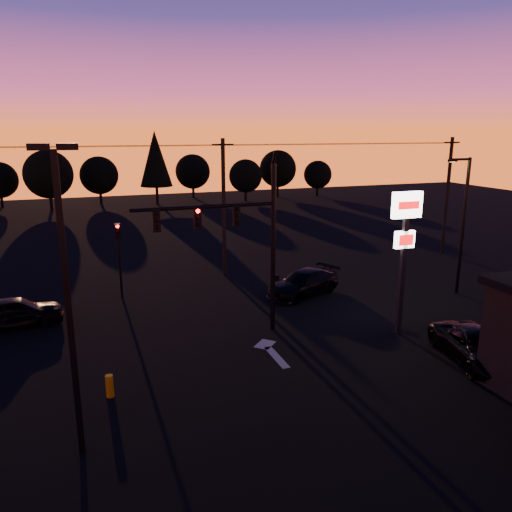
{
  "coord_description": "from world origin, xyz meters",
  "views": [
    {
      "loc": [
        -7.03,
        -17.25,
        9.45
      ],
      "look_at": [
        1.0,
        5.0,
        3.5
      ],
      "focal_mm": 35.0,
      "sensor_mm": 36.0,
      "label": 1
    }
  ],
  "objects_px": {
    "suv_parked": "(477,347)",
    "pylon_sign": "(405,233)",
    "car_right": "(303,283)",
    "secondary_signal": "(119,249)",
    "streetlight": "(462,220)",
    "bollard": "(110,386)",
    "traffic_signal_mast": "(241,233)",
    "parking_lot_light": "(66,286)",
    "car_left": "(15,312)"
  },
  "relations": [
    {
      "from": "traffic_signal_mast",
      "to": "secondary_signal",
      "type": "xyz_separation_m",
      "value": [
        -4.9,
        7.49,
        -2.07
      ]
    },
    {
      "from": "car_left",
      "to": "bollard",
      "type": "bearing_deg",
      "value": -162.03
    },
    {
      "from": "parking_lot_light",
      "to": "traffic_signal_mast",
      "type": "bearing_deg",
      "value": 43.37
    },
    {
      "from": "secondary_signal",
      "to": "pylon_sign",
      "type": "relative_size",
      "value": 0.64
    },
    {
      "from": "streetlight",
      "to": "suv_parked",
      "type": "distance_m",
      "value": 10.31
    },
    {
      "from": "secondary_signal",
      "to": "bollard",
      "type": "bearing_deg",
      "value": -97.3
    },
    {
      "from": "bollard",
      "to": "car_right",
      "type": "distance_m",
      "value": 14.24
    },
    {
      "from": "bollard",
      "to": "car_right",
      "type": "height_order",
      "value": "car_right"
    },
    {
      "from": "pylon_sign",
      "to": "bollard",
      "type": "xyz_separation_m",
      "value": [
        -13.47,
        -1.46,
        -4.49
      ]
    },
    {
      "from": "secondary_signal",
      "to": "streetlight",
      "type": "distance_m",
      "value": 19.89
    },
    {
      "from": "secondary_signal",
      "to": "car_left",
      "type": "xyz_separation_m",
      "value": [
        -5.37,
        -2.93,
        -2.09
      ]
    },
    {
      "from": "pylon_sign",
      "to": "bollard",
      "type": "distance_m",
      "value": 14.27
    },
    {
      "from": "parking_lot_light",
      "to": "bollard",
      "type": "relative_size",
      "value": 10.79
    },
    {
      "from": "parking_lot_light",
      "to": "suv_parked",
      "type": "relative_size",
      "value": 1.87
    },
    {
      "from": "streetlight",
      "to": "car_left",
      "type": "height_order",
      "value": "streetlight"
    },
    {
      "from": "car_right",
      "to": "suv_parked",
      "type": "xyz_separation_m",
      "value": [
        3.06,
        -10.5,
        -0.04
      ]
    },
    {
      "from": "car_right",
      "to": "car_left",
      "type": "bearing_deg",
      "value": -114.76
    },
    {
      "from": "traffic_signal_mast",
      "to": "streetlight",
      "type": "distance_m",
      "value": 14.1
    },
    {
      "from": "pylon_sign",
      "to": "streetlight",
      "type": "distance_m",
      "value": 8.0
    },
    {
      "from": "parking_lot_light",
      "to": "car_left",
      "type": "distance_m",
      "value": 12.73
    },
    {
      "from": "streetlight",
      "to": "bollard",
      "type": "distance_m",
      "value": 21.47
    },
    {
      "from": "streetlight",
      "to": "car_right",
      "type": "xyz_separation_m",
      "value": [
        -8.75,
        2.76,
        -3.7
      ]
    },
    {
      "from": "bollard",
      "to": "streetlight",
      "type": "bearing_deg",
      "value": 15.0
    },
    {
      "from": "secondary_signal",
      "to": "parking_lot_light",
      "type": "relative_size",
      "value": 0.48
    },
    {
      "from": "parking_lot_light",
      "to": "streetlight",
      "type": "xyz_separation_m",
      "value": [
        21.41,
        8.5,
        -0.85
      ]
    },
    {
      "from": "streetlight",
      "to": "car_right",
      "type": "relative_size",
      "value": 1.61
    },
    {
      "from": "secondary_signal",
      "to": "pylon_sign",
      "type": "xyz_separation_m",
      "value": [
        12.0,
        -9.99,
        2.05
      ]
    },
    {
      "from": "bollard",
      "to": "car_left",
      "type": "height_order",
      "value": "car_left"
    },
    {
      "from": "streetlight",
      "to": "parking_lot_light",
      "type": "bearing_deg",
      "value": -158.35
    },
    {
      "from": "traffic_signal_mast",
      "to": "car_right",
      "type": "xyz_separation_m",
      "value": [
        5.26,
        4.27,
        -4.21
      ]
    },
    {
      "from": "car_right",
      "to": "suv_parked",
      "type": "distance_m",
      "value": 10.94
    },
    {
      "from": "pylon_sign",
      "to": "bollard",
      "type": "bearing_deg",
      "value": -173.81
    },
    {
      "from": "pylon_sign",
      "to": "secondary_signal",
      "type": "bearing_deg",
      "value": 140.23
    },
    {
      "from": "traffic_signal_mast",
      "to": "bollard",
      "type": "xyz_separation_m",
      "value": [
        -6.37,
        -3.95,
        -4.51
      ]
    },
    {
      "from": "parking_lot_light",
      "to": "car_left",
      "type": "height_order",
      "value": "parking_lot_light"
    },
    {
      "from": "car_left",
      "to": "streetlight",
      "type": "bearing_deg",
      "value": -103.81
    },
    {
      "from": "car_right",
      "to": "parking_lot_light",
      "type": "bearing_deg",
      "value": -72.01
    },
    {
      "from": "secondary_signal",
      "to": "suv_parked",
      "type": "height_order",
      "value": "secondary_signal"
    },
    {
      "from": "traffic_signal_mast",
      "to": "car_left",
      "type": "height_order",
      "value": "traffic_signal_mast"
    },
    {
      "from": "bollard",
      "to": "car_left",
      "type": "xyz_separation_m",
      "value": [
        -3.9,
        8.52,
        0.35
      ]
    },
    {
      "from": "parking_lot_light",
      "to": "streetlight",
      "type": "relative_size",
      "value": 1.14
    },
    {
      "from": "pylon_sign",
      "to": "parking_lot_light",
      "type": "bearing_deg",
      "value": -162.77
    },
    {
      "from": "traffic_signal_mast",
      "to": "suv_parked",
      "type": "height_order",
      "value": "traffic_signal_mast"
    },
    {
      "from": "parking_lot_light",
      "to": "streetlight",
      "type": "distance_m",
      "value": 23.05
    },
    {
      "from": "traffic_signal_mast",
      "to": "car_left",
      "type": "relative_size",
      "value": 1.9
    },
    {
      "from": "suv_parked",
      "to": "pylon_sign",
      "type": "bearing_deg",
      "value": 120.51
    },
    {
      "from": "traffic_signal_mast",
      "to": "parking_lot_light",
      "type": "distance_m",
      "value": 10.19
    },
    {
      "from": "parking_lot_light",
      "to": "suv_parked",
      "type": "height_order",
      "value": "parking_lot_light"
    },
    {
      "from": "secondary_signal",
      "to": "car_right",
      "type": "height_order",
      "value": "secondary_signal"
    },
    {
      "from": "pylon_sign",
      "to": "car_right",
      "type": "bearing_deg",
      "value": 105.24
    }
  ]
}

